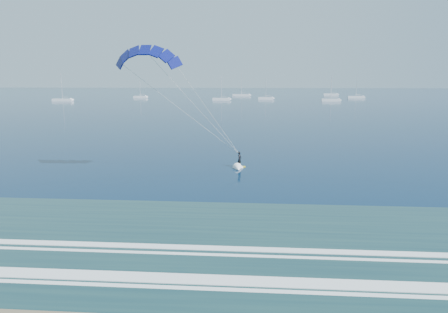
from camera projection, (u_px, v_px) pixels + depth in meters
The scene contains 9 objects.
kitesurfer_rig at pixel (194, 105), 44.28m from camera, with size 15.16×7.77×14.96m.
sailboat_0 at pixel (63, 100), 187.73m from camera, with size 9.65×2.40×12.99m.
sailboat_1 at pixel (140, 97), 218.41m from camera, with size 7.27×2.40×10.19m.
sailboat_2 at pixel (241, 95), 242.49m from camera, with size 10.80×2.40×14.27m.
sailboat_3 at pixel (331, 100), 187.17m from camera, with size 8.69×2.40×12.07m.
sailboat_4 at pixel (331, 94), 252.78m from camera, with size 9.14×2.40×12.37m.
sailboat_5 at pixel (356, 97), 216.70m from camera, with size 8.91×2.40×12.13m.
sailboat_7 at pixel (221, 99), 194.80m from camera, with size 8.59×2.40×11.74m.
sailboat_8 at pixel (266, 98), 203.39m from camera, with size 7.75×2.40×10.90m.
Camera 1 is at (2.31, -13.86, 10.51)m, focal length 32.00 mm.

